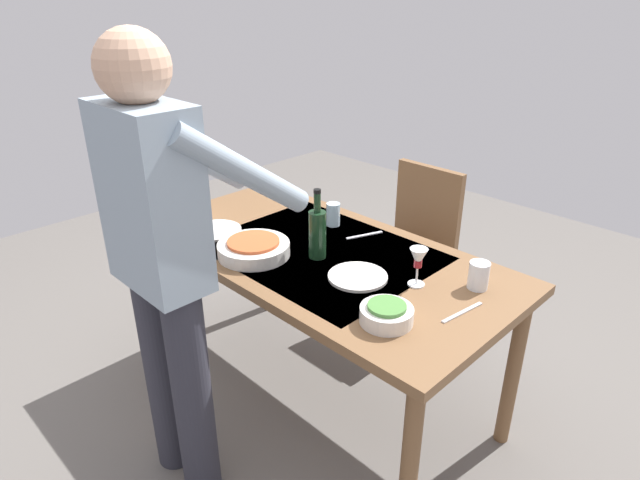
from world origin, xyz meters
The scene contains 15 objects.
ground_plane centered at (0.00, 0.00, 0.00)m, with size 6.00×6.00×0.00m, color #66605B.
dining_table centered at (0.00, 0.00, 0.69)m, with size 1.66×0.84×0.77m.
chair_near centered at (0.07, -0.80, 0.53)m, with size 0.40×0.40×0.91m.
person_server centered at (0.05, 0.68, 0.96)m, with size 0.42×0.61×1.69m.
wine_bottle centered at (-0.03, 0.05, 0.88)m, with size 0.07×0.07×0.30m.
wine_glass_left centered at (-0.46, -0.05, 0.87)m, with size 0.07×0.07×0.15m.
water_cup_near_left centered at (0.15, -0.23, 0.82)m, with size 0.06×0.06×0.11m, color silver.
water_cup_near_right centered at (-0.63, -0.19, 0.82)m, with size 0.08×0.08×0.10m, color silver.
water_cup_far_left centered at (0.67, 0.13, 0.82)m, with size 0.07×0.07×0.11m, color silver.
serving_bowl_pasta centered at (0.16, 0.22, 0.80)m, with size 0.30×0.30×0.07m.
side_bowl_salad centered at (-0.53, 0.22, 0.80)m, with size 0.18×0.18×0.07m.
dinner_plate_near centered at (-0.27, 0.06, 0.77)m, with size 0.23×0.23×0.01m, color silver.
dinner_plate_far centered at (0.47, 0.20, 0.77)m, with size 0.23×0.23×0.01m, color silver.
table_knife centered at (-0.69, -0.01, 0.77)m, with size 0.01×0.20×0.01m, color silver.
table_fork centered at (-0.03, -0.25, 0.77)m, with size 0.01×0.18×0.01m, color silver.
Camera 1 is at (-1.45, 1.45, 1.79)m, focal length 30.43 mm.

